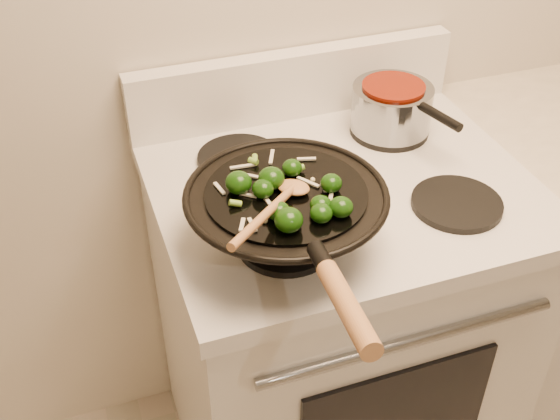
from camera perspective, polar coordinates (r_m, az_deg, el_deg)
name	(u,v)px	position (r m, az deg, el deg)	size (l,w,h in m)	color
stove	(332,330)	(1.76, 4.28, -9.68)	(0.78, 0.67, 1.08)	white
wok	(287,215)	(1.25, 0.54, -0.43)	(0.36, 0.60, 0.17)	black
stirfry	(289,195)	(1.19, 0.71, 1.22)	(0.21, 0.25, 0.04)	#123908
wooden_spoon	(278,203)	(1.16, -0.19, 0.60)	(0.20, 0.22, 0.07)	#B47947
saucepan	(392,107)	(1.61, 9.09, 8.28)	(0.18, 0.29, 0.11)	gray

